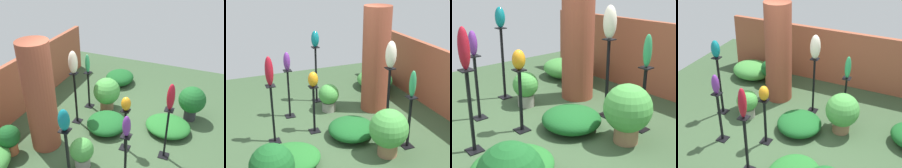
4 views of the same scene
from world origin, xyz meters
The scene contains 22 objects.
ground_plane centered at (0.00, 0.00, 0.00)m, with size 8.00×8.00×0.00m, color #385133.
brick_wall_back centered at (0.00, 2.52, 0.70)m, with size 5.60×0.12×1.39m, color #9E5138.
brick_pillar centered at (-0.89, 1.30, 1.13)m, with size 0.59×0.59×2.27m, color brown.
pedestal_jade centered at (0.72, 1.11, 0.44)m, with size 0.20×0.20×0.97m.
pedestal_violet centered at (-1.20, -0.55, 0.47)m, with size 0.20×0.20×1.04m.
pedestal_ruby centered at (-0.32, -1.05, 0.51)m, with size 0.20×0.20×1.11m.
pedestal_ivory centered at (0.04, 1.08, 0.58)m, with size 0.20×0.20×1.27m.
pedestal_teal centered at (-1.74, 0.23, 0.61)m, with size 0.20×0.20×1.32m.
pedestal_amber centered at (-0.40, -0.26, 0.43)m, with size 0.20×0.20×0.94m.
art_vase_jade centered at (0.72, 1.11, 1.20)m, with size 0.12×0.11×0.47m, color #2D9356.
art_vase_violet centered at (-1.20, -0.55, 1.23)m, with size 0.14×0.14×0.38m, color #6B2D8C.
art_vase_ruby centered at (-0.32, -1.05, 1.37)m, with size 0.13×0.14×0.52m, color maroon.
art_vase_ivory centered at (0.04, 1.08, 1.52)m, with size 0.21×0.20×0.50m, color beige.
art_vase_teal centered at (-1.74, 0.23, 1.50)m, with size 0.18×0.18×0.36m, color #0F727A.
art_vase_amber centered at (-0.40, -0.26, 1.09)m, with size 0.18×0.19×0.28m, color orange.
potted_plant_mid_right centered at (-1.39, 1.79, 0.38)m, with size 0.45×0.45×0.65m.
potted_plant_front_right centered at (0.80, 0.66, 0.47)m, with size 0.66×0.66×0.84m.
potted_plant_walkway_edge centered at (1.14, -1.35, 0.50)m, with size 0.62×0.62×0.84m.
potted_plant_front_left centered at (-1.15, 0.32, 0.35)m, with size 0.44×0.44×0.62m.
foliage_bed_east centered at (0.04, 0.33, 0.16)m, with size 0.89×0.89×0.32m, color #195923.
foliage_bed_west centered at (0.49, -0.96, 0.13)m, with size 0.88×0.99×0.27m, color #236B28.
foliage_bed_center centered at (2.19, 0.84, 0.18)m, with size 0.91×0.81×0.37m, color #195923.
Camera 1 is at (-4.29, -1.57, 3.77)m, focal length 42.00 mm.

